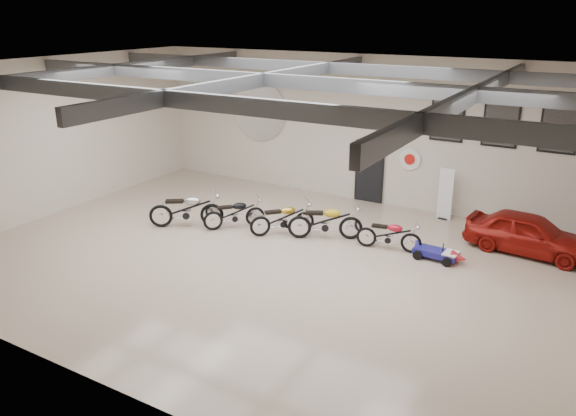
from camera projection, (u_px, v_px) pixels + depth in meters
The scene contains 19 objects.
floor at pixel (266, 259), 15.11m from camera, with size 16.00×12.00×0.01m, color tan.
ceiling at pixel (263, 69), 13.45m from camera, with size 16.00×12.00×0.01m, color gray.
back_wall at pixel (358, 129), 19.17m from camera, with size 16.00×0.02×5.00m, color beige.
left_wall at pixel (55, 136), 18.07m from camera, with size 0.02×12.00×5.00m, color beige.
ceiling_beams at pixel (263, 80), 13.53m from camera, with size 15.80×11.80×0.32m, color #505357, non-canonical shape.
door at pixel (369, 172), 19.37m from camera, with size 0.92×0.08×2.10m, color black.
logo_plaque at pixel (259, 111), 20.93m from camera, with size 2.30×0.06×1.16m, color silver, non-canonical shape.
poster_left at pixel (447, 120), 17.52m from camera, with size 1.05×0.08×1.35m, color black, non-canonical shape.
poster_mid at pixel (501, 125), 16.76m from camera, with size 1.05×0.08×1.35m, color black, non-canonical shape.
poster_right at pixel (559, 130), 16.00m from camera, with size 1.05×0.08×1.35m, color black, non-canonical shape.
oil_sign at pixel (410, 159), 18.50m from camera, with size 0.72×0.10×0.72m, color white, non-canonical shape.
banner_stand at pixel (446, 193), 17.75m from camera, with size 0.47×0.19×1.74m, color white, non-canonical shape.
motorcycle_silver at pixel (186, 209), 17.22m from camera, with size 2.23×0.69×1.16m, color silver, non-canonical shape.
motorcycle_black at pixel (234, 213), 17.13m from camera, with size 1.87×0.58×0.97m, color silver, non-canonical shape.
motorcycle_gold at pixel (282, 218), 16.66m from camera, with size 1.94×0.60×1.01m, color silver, non-canonical shape.
motorcycle_yellow at pixel (325, 221), 16.30m from camera, with size 2.13×0.66×1.11m, color silver, non-canonical shape.
motorcycle_red at pixel (389, 234), 15.57m from camera, with size 1.79×0.55×0.93m, color silver, non-canonical shape.
go_kart at pixel (441, 252), 14.95m from camera, with size 1.43×0.65×0.52m, color navy, non-canonical shape.
vintage_car at pixel (529, 233), 15.34m from camera, with size 3.35×1.35×1.14m, color maroon.
Camera 1 is at (7.45, -11.62, 6.32)m, focal length 35.00 mm.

